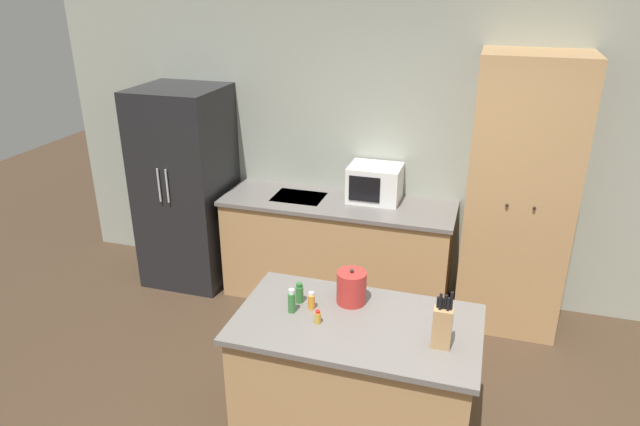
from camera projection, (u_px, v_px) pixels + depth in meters
wall_back at (442, 156)px, 4.87m from camera, size 7.20×0.06×2.60m
refrigerator at (187, 187)px, 5.28m from camera, size 0.75×0.76×1.84m
back_counter at (337, 249)px, 5.11m from camera, size 2.02×0.68×0.93m
pantry_cabinet at (519, 198)px, 4.48m from camera, size 0.80×0.61×2.23m
kitchen_island at (355, 384)px, 3.44m from camera, size 1.41×0.80×0.90m
microwave at (375, 183)px, 4.90m from camera, size 0.44×0.36×0.31m
knife_block at (442, 326)px, 3.00m from camera, size 0.10×0.07×0.34m
spice_bottle_tall_dark at (318, 317)px, 3.24m from camera, size 0.04×0.04×0.08m
spice_bottle_short_red at (292, 301)px, 3.33m from camera, size 0.04×0.04×0.15m
spice_bottle_amber_oil at (299, 293)px, 3.44m from camera, size 0.05×0.05×0.13m
spice_bottle_green_herb at (311, 301)px, 3.37m from camera, size 0.04×0.04×0.11m
kettle at (351, 287)px, 3.42m from camera, size 0.18×0.18×0.23m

